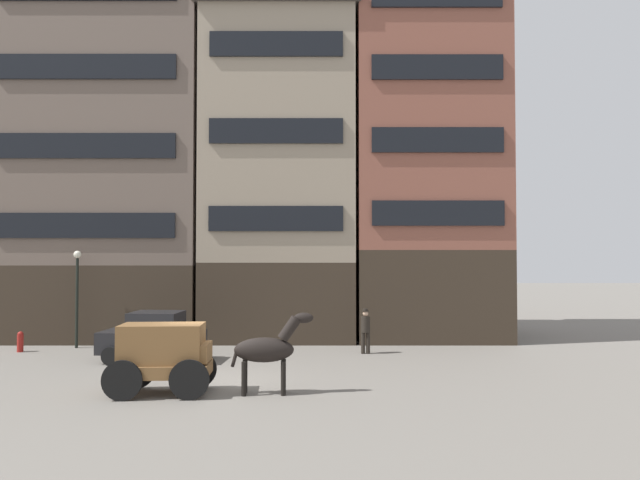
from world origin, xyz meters
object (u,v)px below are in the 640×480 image
at_px(cargo_wagon, 165,353).
at_px(streetlamp_curbside, 78,285).
at_px(fire_hydrant_curbside, 21,341).
at_px(draft_horse, 268,349).
at_px(sedan_dark, 154,337).
at_px(pedestrian_officer, 366,329).

bearing_deg(cargo_wagon, streetlamp_curbside, 127.25).
xyz_separation_m(cargo_wagon, fire_hydrant_curbside, (-7.75, 6.78, -0.72)).
distance_m(draft_horse, sedan_dark, 6.73).
bearing_deg(pedestrian_officer, draft_horse, -117.39).
height_order(sedan_dark, fire_hydrant_curbside, sedan_dark).
distance_m(pedestrian_officer, streetlamp_curbside, 12.35).
bearing_deg(sedan_dark, pedestrian_officer, 11.14).
distance_m(cargo_wagon, draft_horse, 2.95).
distance_m(streetlamp_curbside, fire_hydrant_curbside, 3.07).
bearing_deg(draft_horse, pedestrian_officer, 62.61).
distance_m(cargo_wagon, streetlamp_curbside, 9.86).
bearing_deg(streetlamp_curbside, draft_horse, -41.22).
distance_m(cargo_wagon, pedestrian_officer, 8.95).
relative_size(cargo_wagon, draft_horse, 1.27).
bearing_deg(streetlamp_curbside, sedan_dark, -35.36).
xyz_separation_m(draft_horse, sedan_dark, (-4.70, 4.81, -0.36)).
bearing_deg(sedan_dark, cargo_wagon, -70.00).
distance_m(cargo_wagon, fire_hydrant_curbside, 10.32).
height_order(cargo_wagon, fire_hydrant_curbside, cargo_wagon).
bearing_deg(sedan_dark, fire_hydrant_curbside, 161.85).
relative_size(cargo_wagon, fire_hydrant_curbside, 3.58).
bearing_deg(draft_horse, sedan_dark, 134.35).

